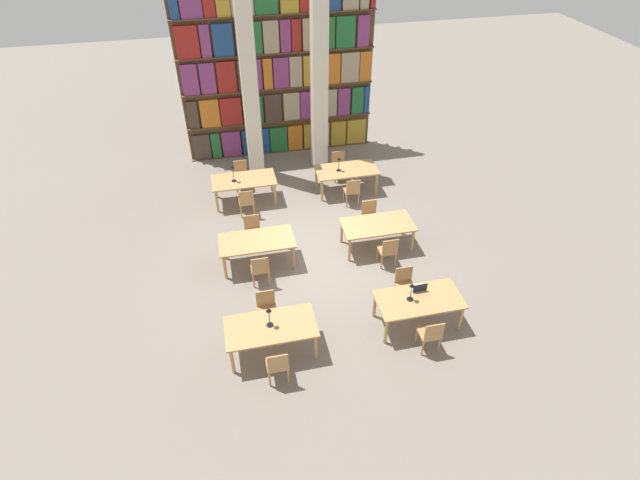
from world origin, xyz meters
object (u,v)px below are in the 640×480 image
Objects in this scene: reading_table_2 at (257,243)px; chair_7 at (370,215)px; chair_0 at (277,365)px; chair_1 at (267,308)px; pillar_center at (319,75)px; chair_10 at (352,190)px; desk_lamp_3 at (339,162)px; chair_2 at (431,334)px; pillar_left at (249,81)px; reading_table_4 at (244,182)px; chair_9 at (241,174)px; laptop at (418,288)px; desk_lamp_2 at (233,171)px; chair_11 at (339,165)px; reading_table_3 at (377,227)px; chair_8 at (246,201)px; chair_3 at (405,284)px; reading_table_0 at (271,329)px; reading_table_5 at (346,172)px; chair_5 at (253,231)px; reading_table_1 at (419,302)px; desk_lamp_1 at (412,289)px; desk_lamp_0 at (269,314)px; chair_4 at (260,268)px.

chair_7 reaches higher than reading_table_2.
chair_1 is (0.00, 1.51, 0.00)m from chair_0.
pillar_center reaches higher than chair_10.
desk_lamp_3 reaches higher than chair_1.
chair_2 is at bearing 1.37° from chair_0.
pillar_center reaches higher than chair_2.
pillar_left is 5.05m from reading_table_2.
desk_lamp_3 is (-0.21, 0.73, 0.56)m from chair_10.
chair_9 reaches higher than reading_table_4.
laptop is (0.10, 1.03, 0.30)m from chair_2.
chair_0 is 3.44m from laptop.
chair_11 is (3.27, 0.70, -0.60)m from desk_lamp_2.
chair_0 reaches higher than reading_table_3.
chair_8 is 1.74× the size of desk_lamp_2.
chair_9 is (-0.02, 0.75, -0.18)m from reading_table_4.
chair_9 is at bearing 113.71° from chair_2.
laptop is (0.10, -0.48, 0.30)m from chair_3.
reading_table_4 is at bearing -59.04° from laptop.
pillar_center reaches higher than reading_table_0.
reading_table_5 is (3.03, -0.09, 0.00)m from reading_table_4.
desk_lamp_2 is at bearing -82.66° from chair_5.
pillar_left is 11.92× the size of desk_lamp_2.
desk_lamp_2 is at bearing 92.44° from reading_table_0.
chair_8 is at bearing 122.87° from reading_table_1.
chair_7 is (0.02, 2.73, 0.00)m from chair_3.
chair_0 is 1.00× the size of chair_7.
chair_7 and chair_11 have the same top height.
pillar_left is at bearing 109.95° from reading_table_1.
chair_3 is at bearing 76.12° from desk_lamp_1.
pillar_left reaches higher than chair_8.
desk_lamp_0 is (-0.02, 0.78, 0.58)m from chair_0.
reading_table_4 is at bearing 119.07° from reading_table_1.
pillar_center is 3.29× the size of reading_table_3.
reading_table_1 is at bearing 88.57° from chair_2.
pillar_center is at bearing 93.92° from chair_2.
pillar_left is at bearing 85.63° from reading_table_0.
chair_3 is at bearing 14.23° from desk_lamp_0.
desk_lamp_1 is 6.30m from chair_11.
chair_9 reaches higher than reading_table_5.
chair_7 is 1.00× the size of chair_10.
pillar_left is 13.33× the size of desk_lamp_1.
chair_3 is 2.73m from chair_7.
reading_table_0 is at bearing 90.59° from chair_0.
pillar_left reaches higher than reading_table_4.
chair_1 is 3.45m from chair_2.
chair_0 and chair_4 have the same top height.
desk_lamp_1 is (-0.18, -0.73, 0.57)m from chair_3.
pillar_left is 3.47m from chair_8.
chair_4 is (-0.03, -0.75, -0.18)m from reading_table_2.
chair_1 is 1.85× the size of desk_lamp_0.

